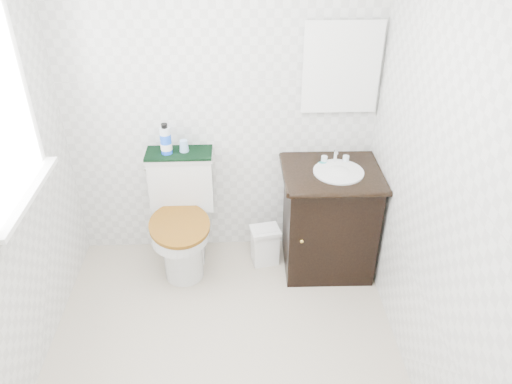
{
  "coord_description": "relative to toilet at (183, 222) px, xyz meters",
  "views": [
    {
      "loc": [
        0.11,
        -2.04,
        2.5
      ],
      "look_at": [
        0.23,
        0.75,
        0.76
      ],
      "focal_mm": 35.0,
      "sensor_mm": 36.0,
      "label": 1
    }
  ],
  "objects": [
    {
      "name": "floor",
      "position": [
        0.3,
        -0.96,
        -0.38
      ],
      "size": [
        2.4,
        2.4,
        0.0
      ],
      "primitive_type": "plane",
      "color": "#BBAD97",
      "rests_on": "ground"
    },
    {
      "name": "wall_back",
      "position": [
        0.3,
        0.24,
        0.82
      ],
      "size": [
        2.4,
        0.0,
        2.4
      ],
      "primitive_type": "plane",
      "rotation": [
        1.57,
        0.0,
        0.0
      ],
      "color": "silver",
      "rests_on": "ground"
    },
    {
      "name": "wall_right",
      "position": [
        1.4,
        -0.96,
        0.82
      ],
      "size": [
        0.0,
        2.4,
        2.4
      ],
      "primitive_type": "plane",
      "rotation": [
        1.57,
        0.0,
        -1.57
      ],
      "color": "silver",
      "rests_on": "ground"
    },
    {
      "name": "mirror",
      "position": [
        1.11,
        0.21,
        1.07
      ],
      "size": [
        0.5,
        0.02,
        0.6
      ],
      "primitive_type": "cube",
      "color": "silver",
      "rests_on": "wall_back"
    },
    {
      "name": "toilet",
      "position": [
        0.0,
        0.0,
        0.0
      ],
      "size": [
        0.49,
        0.68,
        0.87
      ],
      "color": "silver",
      "rests_on": "floor"
    },
    {
      "name": "vanity",
      "position": [
        1.07,
        -0.06,
        0.05
      ],
      "size": [
        0.67,
        0.58,
        0.92
      ],
      "color": "black",
      "rests_on": "floor"
    },
    {
      "name": "trash_bin",
      "position": [
        0.6,
        -0.01,
        -0.22
      ],
      "size": [
        0.24,
        0.21,
        0.31
      ],
      "color": "white",
      "rests_on": "floor"
    },
    {
      "name": "towel",
      "position": [
        -0.0,
        0.13,
        0.5
      ],
      "size": [
        0.46,
        0.22,
        0.02
      ],
      "primitive_type": "cube",
      "color": "black",
      "rests_on": "toilet"
    },
    {
      "name": "mouthwash_bottle",
      "position": [
        -0.08,
        0.11,
        0.61
      ],
      "size": [
        0.08,
        0.08,
        0.22
      ],
      "color": "blue",
      "rests_on": "towel"
    },
    {
      "name": "cup",
      "position": [
        0.04,
        0.14,
        0.55
      ],
      "size": [
        0.07,
        0.07,
        0.08
      ],
      "primitive_type": "cone",
      "color": "#84ADD8",
      "rests_on": "towel"
    },
    {
      "name": "soap_bar",
      "position": [
        1.0,
        0.03,
        0.45
      ],
      "size": [
        0.07,
        0.04,
        0.02
      ],
      "primitive_type": "ellipsoid",
      "color": "teal",
      "rests_on": "vanity"
    }
  ]
}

